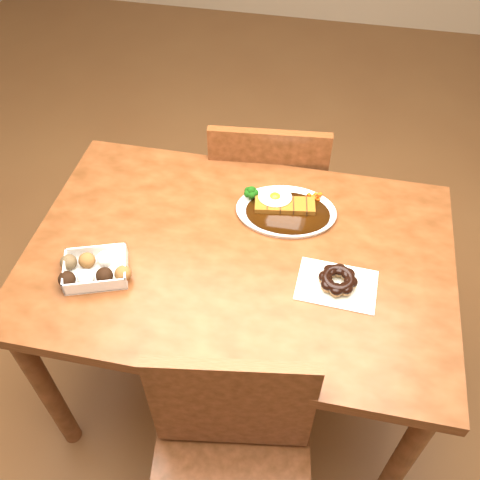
% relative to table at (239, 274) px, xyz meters
% --- Properties ---
extents(ground, '(6.00, 6.00, 0.00)m').
position_rel_table_xyz_m(ground, '(0.00, 0.00, -0.65)').
color(ground, brown).
rests_on(ground, ground).
extents(table, '(1.20, 0.80, 0.75)m').
position_rel_table_xyz_m(table, '(0.00, 0.00, 0.00)').
color(table, '#44230D').
rests_on(table, ground).
extents(chair_far, '(0.46, 0.46, 0.87)m').
position_rel_table_xyz_m(chair_far, '(0.00, 0.54, -0.17)').
color(chair_far, '#44230D').
rests_on(chair_far, ground).
extents(katsu_curry_plate, '(0.31, 0.23, 0.06)m').
position_rel_table_xyz_m(katsu_curry_plate, '(0.10, 0.19, 0.11)').
color(katsu_curry_plate, white).
rests_on(katsu_curry_plate, table).
extents(donut_box, '(0.20, 0.18, 0.05)m').
position_rel_table_xyz_m(donut_box, '(-0.37, -0.15, 0.12)').
color(donut_box, white).
rests_on(donut_box, table).
extents(pon_de_ring, '(0.22, 0.16, 0.04)m').
position_rel_table_xyz_m(pon_de_ring, '(0.28, -0.06, 0.12)').
color(pon_de_ring, silver).
rests_on(pon_de_ring, table).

